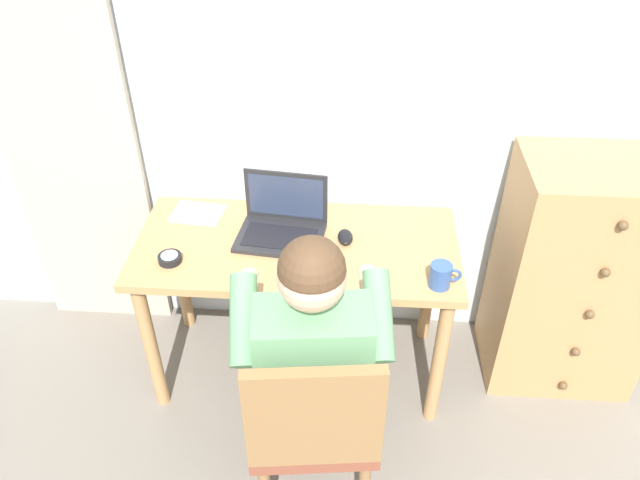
# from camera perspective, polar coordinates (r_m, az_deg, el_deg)

# --- Properties ---
(wall_back) EXTENTS (4.80, 0.05, 2.50)m
(wall_back) POSITION_cam_1_polar(r_m,az_deg,el_deg) (2.49, 11.31, 14.04)
(wall_back) COLOR silver
(wall_back) RESTS_ON ground_plane
(curtain_panel) EXTENTS (0.59, 0.03, 2.27)m
(curtain_panel) POSITION_cam_1_polar(r_m,az_deg,el_deg) (2.74, -23.25, 11.29)
(curtain_panel) COLOR #BCAD99
(curtain_panel) RESTS_ON ground_plane
(desk) EXTENTS (1.29, 0.60, 0.72)m
(desk) POSITION_cam_1_polar(r_m,az_deg,el_deg) (2.50, -2.13, -2.25)
(desk) COLOR tan
(desk) RESTS_ON ground_plane
(dresser) EXTENTS (0.62, 0.46, 1.07)m
(dresser) POSITION_cam_1_polar(r_m,az_deg,el_deg) (2.78, 22.67, -3.16)
(dresser) COLOR tan
(dresser) RESTS_ON ground_plane
(chair) EXTENTS (0.46, 0.45, 0.89)m
(chair) POSITION_cam_1_polar(r_m,az_deg,el_deg) (2.11, -0.62, -16.78)
(chair) COLOR brown
(chair) RESTS_ON ground_plane
(person_seated) EXTENTS (0.57, 0.61, 1.21)m
(person_seated) POSITION_cam_1_polar(r_m,az_deg,el_deg) (2.08, -0.79, -9.74)
(person_seated) COLOR #4C4C4C
(person_seated) RESTS_ON ground_plane
(laptop) EXTENTS (0.37, 0.29, 0.24)m
(laptop) POSITION_cam_1_polar(r_m,az_deg,el_deg) (2.46, -3.54, 1.61)
(laptop) COLOR #232326
(laptop) RESTS_ON desk
(computer_mouse) EXTENTS (0.07, 0.11, 0.03)m
(computer_mouse) POSITION_cam_1_polar(r_m,az_deg,el_deg) (2.44, 2.37, 0.28)
(computer_mouse) COLOR black
(computer_mouse) RESTS_ON desk
(desk_clock) EXTENTS (0.09, 0.09, 0.03)m
(desk_clock) POSITION_cam_1_polar(r_m,az_deg,el_deg) (2.40, -13.83, -1.67)
(desk_clock) COLOR black
(desk_clock) RESTS_ON desk
(notebook_pad) EXTENTS (0.23, 0.17, 0.01)m
(notebook_pad) POSITION_cam_1_polar(r_m,az_deg,el_deg) (2.64, -11.33, 2.45)
(notebook_pad) COLOR silver
(notebook_pad) RESTS_ON desk
(coffee_mug) EXTENTS (0.12, 0.08, 0.09)m
(coffee_mug) POSITION_cam_1_polar(r_m,az_deg,el_deg) (2.25, 11.15, -3.27)
(coffee_mug) COLOR #33518C
(coffee_mug) RESTS_ON desk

